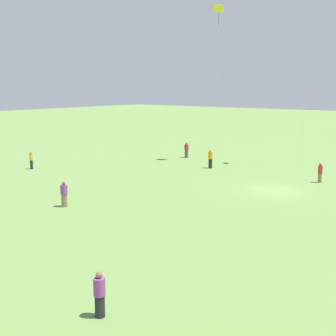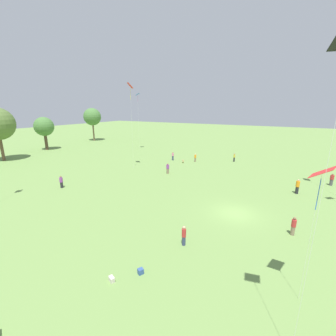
{
  "view_description": "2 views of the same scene",
  "coord_description": "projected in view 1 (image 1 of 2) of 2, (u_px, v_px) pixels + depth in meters",
  "views": [
    {
      "loc": [
        -15.13,
        33.28,
        8.11
      ],
      "look_at": [
        4.38,
        7.95,
        2.45
      ],
      "focal_mm": 50.0,
      "sensor_mm": 36.0,
      "label": 1
    },
    {
      "loc": [
        -21.91,
        -4.27,
        10.66
      ],
      "look_at": [
        1.8,
        9.01,
        3.27
      ],
      "focal_mm": 24.0,
      "sensor_mm": 36.0,
      "label": 2
    }
  ],
  "objects": [
    {
      "name": "kite_2",
      "position": [
        219.0,
        16.0,
        48.25
      ],
      "size": [
        1.15,
        0.99,
        16.24
      ],
      "rotation": [
        0.0,
        0.0,
        5.73
      ],
      "color": "yellow",
      "rests_on": "ground_plane"
    },
    {
      "name": "person_9",
      "position": [
        64.0,
        194.0,
        31.53
      ],
      "size": [
        0.52,
        0.52,
        1.75
      ],
      "rotation": [
        0.0,
        0.0,
        6.19
      ],
      "color": "#847056",
      "rests_on": "ground_plane"
    },
    {
      "name": "person_6",
      "position": [
        100.0,
        295.0,
        16.47
      ],
      "size": [
        0.51,
        0.51,
        1.69
      ],
      "rotation": [
        0.0,
        0.0,
        1.35
      ],
      "color": "#232328",
      "rests_on": "ground_plane"
    },
    {
      "name": "person_3",
      "position": [
        186.0,
        150.0,
        53.06
      ],
      "size": [
        0.66,
        0.66,
        1.74
      ],
      "rotation": [
        0.0,
        0.0,
        5.66
      ],
      "color": "#4C4C51",
      "rests_on": "ground_plane"
    },
    {
      "name": "ground_plane",
      "position": [
        274.0,
        191.0,
        36.46
      ],
      "size": [
        240.0,
        240.0,
        0.0
      ],
      "primitive_type": "plane",
      "color": "#6B8E47"
    },
    {
      "name": "person_10",
      "position": [
        210.0,
        159.0,
        46.24
      ],
      "size": [
        0.53,
        0.53,
        1.91
      ],
      "rotation": [
        0.0,
        0.0,
        0.24
      ],
      "color": "#232328",
      "rests_on": "ground_plane"
    },
    {
      "name": "person_2",
      "position": [
        31.0,
        160.0,
        45.77
      ],
      "size": [
        0.47,
        0.47,
        1.71
      ],
      "rotation": [
        0.0,
        0.0,
        0.69
      ],
      "color": "#232328",
      "rests_on": "ground_plane"
    },
    {
      "name": "person_1",
      "position": [
        320.0,
        173.0,
        39.39
      ],
      "size": [
        0.53,
        0.53,
        1.68
      ],
      "rotation": [
        0.0,
        0.0,
        5.74
      ],
      "color": "#847056",
      "rests_on": "ground_plane"
    }
  ]
}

